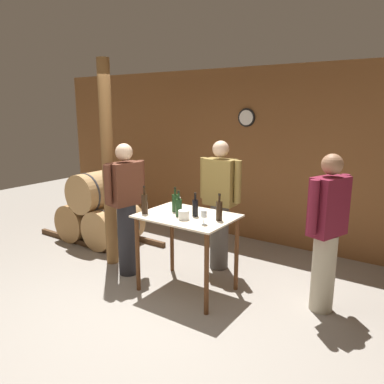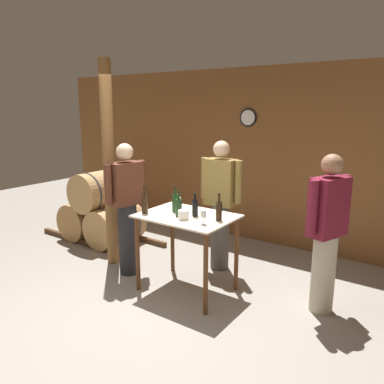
{
  "view_description": "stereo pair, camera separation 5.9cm",
  "coord_description": "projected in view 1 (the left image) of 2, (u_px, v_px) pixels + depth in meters",
  "views": [
    {
      "loc": [
        2.42,
        -2.59,
        2.1
      ],
      "look_at": [
        0.1,
        0.82,
        1.16
      ],
      "focal_mm": 35.0,
      "sensor_mm": 36.0,
      "label": 1
    },
    {
      "loc": [
        2.47,
        -2.56,
        2.1
      ],
      "look_at": [
        0.1,
        0.82,
        1.16
      ],
      "focal_mm": 35.0,
      "sensor_mm": 36.0,
      "label": 2
    }
  ],
  "objects": [
    {
      "name": "wine_bottle_left",
      "position": [
        175.0,
        202.0,
        4.34
      ],
      "size": [
        0.08,
        0.08,
        0.29
      ],
      "color": "#193819",
      "rests_on": "tasting_table"
    },
    {
      "name": "barrel_rack",
      "position": [
        99.0,
        212.0,
        5.94
      ],
      "size": [
        2.13,
        0.79,
        1.14
      ],
      "color": "#4C331E",
      "rests_on": "ground_plane"
    },
    {
      "name": "person_visitor_bearded",
      "position": [
        327.0,
        231.0,
        3.79
      ],
      "size": [
        0.34,
        0.56,
        1.66
      ],
      "color": "#B7AD93",
      "rests_on": "ground_plane"
    },
    {
      "name": "wine_bottle_far_right",
      "position": [
        219.0,
        210.0,
        4.0
      ],
      "size": [
        0.07,
        0.07,
        0.3
      ],
      "color": "black",
      "rests_on": "tasting_table"
    },
    {
      "name": "back_wall",
      "position": [
        257.0,
        156.0,
        5.82
      ],
      "size": [
        8.4,
        0.08,
        2.7
      ],
      "color": "brown",
      "rests_on": "ground_plane"
    },
    {
      "name": "wine_bottle_right",
      "position": [
        195.0,
        207.0,
        4.15
      ],
      "size": [
        0.07,
        0.07,
        0.27
      ],
      "color": "black",
      "rests_on": "tasting_table"
    },
    {
      "name": "ice_bucket",
      "position": [
        184.0,
        215.0,
        4.05
      ],
      "size": [
        0.12,
        0.12,
        0.1
      ],
      "color": "white",
      "rests_on": "tasting_table"
    },
    {
      "name": "ground_plane",
      "position": [
        140.0,
        314.0,
        3.88
      ],
      "size": [
        14.0,
        14.0,
        0.0
      ],
      "primitive_type": "plane",
      "color": "gray"
    },
    {
      "name": "wine_glass_near_left",
      "position": [
        178.0,
        201.0,
        4.43
      ],
      "size": [
        0.06,
        0.06,
        0.15
      ],
      "color": "silver",
      "rests_on": "tasting_table"
    },
    {
      "name": "tasting_table",
      "position": [
        187.0,
        230.0,
        4.25
      ],
      "size": [
        1.06,
        0.77,
        0.91
      ],
      "color": "beige",
      "rests_on": "ground_plane"
    },
    {
      "name": "wine_bottle_center",
      "position": [
        179.0,
        207.0,
        4.16
      ],
      "size": [
        0.07,
        0.07,
        0.29
      ],
      "color": "#193819",
      "rests_on": "tasting_table"
    },
    {
      "name": "wine_glass_near_center",
      "position": [
        204.0,
        214.0,
        3.87
      ],
      "size": [
        0.06,
        0.06,
        0.15
      ],
      "color": "silver",
      "rests_on": "tasting_table"
    },
    {
      "name": "wine_bottle_far_left",
      "position": [
        145.0,
        203.0,
        4.26
      ],
      "size": [
        0.07,
        0.07,
        0.33
      ],
      "color": "black",
      "rests_on": "tasting_table"
    },
    {
      "name": "person_host",
      "position": [
        220.0,
        203.0,
        4.83
      ],
      "size": [
        0.59,
        0.24,
        1.7
      ],
      "color": "#4C4742",
      "rests_on": "ground_plane"
    },
    {
      "name": "person_visitor_with_scarf",
      "position": [
        126.0,
        207.0,
        4.66
      ],
      "size": [
        0.29,
        0.58,
        1.68
      ],
      "color": "#232328",
      "rests_on": "ground_plane"
    },
    {
      "name": "wooden_post",
      "position": [
        108.0,
        166.0,
        4.9
      ],
      "size": [
        0.16,
        0.16,
        2.7
      ],
      "color": "brown",
      "rests_on": "ground_plane"
    }
  ]
}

